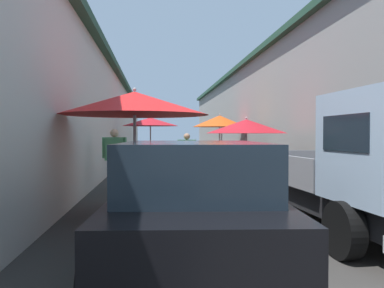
% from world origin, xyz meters
% --- Properties ---
extents(ground, '(90.00, 90.00, 0.00)m').
position_xyz_m(ground, '(13.50, 0.00, 0.00)').
color(ground, '#33302D').
extents(building_left_whitewash, '(49.80, 7.50, 4.48)m').
position_xyz_m(building_left_whitewash, '(15.75, 6.73, 2.25)').
color(building_left_whitewash, beige).
rests_on(building_left_whitewash, ground).
extents(building_right_concrete, '(49.80, 7.50, 5.37)m').
position_xyz_m(building_right_concrete, '(15.75, -6.73, 2.69)').
color(building_right_concrete, gray).
rests_on(building_right_concrete, ground).
extents(fruit_stall_far_left, '(2.54, 2.54, 2.39)m').
position_xyz_m(fruit_stall_far_left, '(17.05, 1.68, 1.89)').
color(fruit_stall_far_left, '#9E9EA3').
rests_on(fruit_stall_far_left, ground).
extents(fruit_stall_near_left, '(2.55, 2.55, 2.09)m').
position_xyz_m(fruit_stall_near_left, '(11.14, -1.38, 1.60)').
color(fruit_stall_near_left, '#9E9EA3').
rests_on(fruit_stall_near_left, ground).
extents(fruit_stall_far_right, '(2.29, 2.29, 2.42)m').
position_xyz_m(fruit_stall_far_right, '(19.58, -2.04, 1.76)').
color(fruit_stall_far_right, '#9E9EA3').
rests_on(fruit_stall_far_right, ground).
extents(fruit_stall_near_right, '(2.81, 2.81, 2.42)m').
position_xyz_m(fruit_stall_near_right, '(6.45, 1.85, 1.90)').
color(fruit_stall_near_right, '#9E9EA3').
rests_on(fruit_stall_near_right, ground).
extents(fruit_stall_mid_lane, '(2.33, 2.33, 2.44)m').
position_xyz_m(fruit_stall_mid_lane, '(15.85, -1.34, 1.88)').
color(fruit_stall_mid_lane, '#9E9EA3').
rests_on(fruit_stall_mid_lane, ground).
extents(hatchback_car, '(4.01, 2.12, 1.45)m').
position_xyz_m(hatchback_car, '(3.45, 1.07, 0.74)').
color(hatchback_car, black).
rests_on(hatchback_car, ground).
extents(delivery_truck, '(5.01, 2.18, 2.08)m').
position_xyz_m(delivery_truck, '(4.26, -1.64, 1.04)').
color(delivery_truck, black).
rests_on(delivery_truck, ground).
extents(vendor_by_crates, '(0.27, 0.66, 1.69)m').
position_xyz_m(vendor_by_crates, '(9.69, 2.58, 0.99)').
color(vendor_by_crates, '#232328').
rests_on(vendor_by_crates, ground).
extents(vendor_in_shade, '(0.24, 0.63, 1.58)m').
position_xyz_m(vendor_in_shade, '(12.19, 0.42, 0.91)').
color(vendor_in_shade, '#665B4C').
rests_on(vendor_in_shade, ground).
extents(parked_scooter, '(1.67, 0.57, 1.14)m').
position_xyz_m(parked_scooter, '(8.97, -1.50, 0.45)').
color(parked_scooter, black).
rests_on(parked_scooter, ground).
extents(plastic_stool, '(0.30, 0.30, 0.43)m').
position_xyz_m(plastic_stool, '(9.91, 1.99, 0.33)').
color(plastic_stool, red).
rests_on(plastic_stool, ground).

